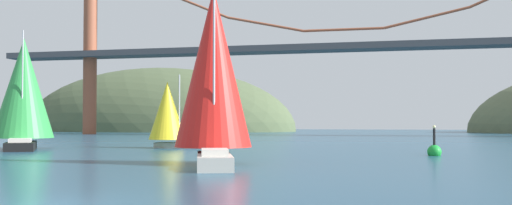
% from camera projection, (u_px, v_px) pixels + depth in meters
% --- Properties ---
extents(ground_plane, '(360.00, 360.00, 0.00)m').
position_uv_depth(ground_plane, '(62.00, 204.00, 19.57)').
color(ground_plane, navy).
extents(headland_left, '(77.40, 44.00, 34.69)m').
position_uv_depth(headland_left, '(157.00, 131.00, 163.77)').
color(headland_left, '#4C5B3D').
rests_on(headland_left, ground_plane).
extents(suspension_bridge, '(141.68, 6.00, 39.47)m').
position_uv_depth(suspension_bridge, '(343.00, 41.00, 112.30)').
color(suspension_bridge, brown).
rests_on(suspension_bridge, ground_plane).
extents(sailboat_yellow_sail, '(6.89, 3.85, 7.41)m').
position_uv_depth(sailboat_yellow_sail, '(169.00, 113.00, 60.27)').
color(sailboat_yellow_sail, '#B7B2A8').
rests_on(sailboat_yellow_sail, ground_plane).
extents(sailboat_red_spinnaker, '(6.16, 9.49, 11.44)m').
position_uv_depth(sailboat_red_spinnaker, '(213.00, 71.00, 37.47)').
color(sailboat_red_spinnaker, '#B7B2A8').
rests_on(sailboat_red_spinnaker, ground_plane).
extents(sailboat_green_sail, '(8.53, 10.20, 11.44)m').
position_uv_depth(sailboat_green_sail, '(23.00, 90.00, 58.55)').
color(sailboat_green_sail, black).
rests_on(sailboat_green_sail, ground_plane).
extents(channel_buoy, '(1.10, 1.10, 2.64)m').
position_uv_depth(channel_buoy, '(434.00, 151.00, 46.79)').
color(channel_buoy, green).
rests_on(channel_buoy, ground_plane).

